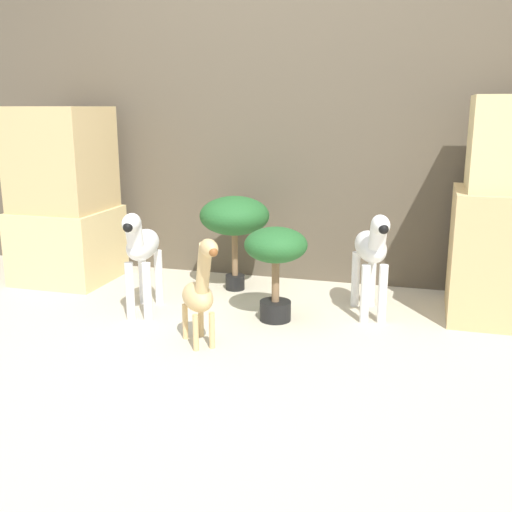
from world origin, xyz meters
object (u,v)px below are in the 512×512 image
giraffe_figurine (200,290)px  potted_palm_back (276,254)px  zebra_right (372,251)px  zebra_left (142,249)px  potted_palm_front (235,218)px

giraffe_figurine → potted_palm_back: size_ratio=1.10×
zebra_right → giraffe_figurine: (-0.75, -0.67, -0.09)m
potted_palm_back → zebra_left: bearing=-172.4°
potted_palm_front → potted_palm_back: 0.63m
potted_palm_back → zebra_right: bearing=23.2°
zebra_right → potted_palm_back: bearing=-156.8°
zebra_right → zebra_left: same height
zebra_right → potted_palm_front: 0.93m
giraffe_figurine → potted_palm_back: 0.54m
giraffe_figurine → zebra_right: bearing=41.8°
zebra_left → potted_palm_back: (0.75, 0.10, 0.00)m
giraffe_figurine → potted_palm_front: (-0.13, 0.94, 0.18)m
zebra_left → giraffe_figurine: 0.61m
zebra_right → zebra_left: (-1.24, -0.31, 0.00)m
zebra_right → zebra_left: 1.27m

